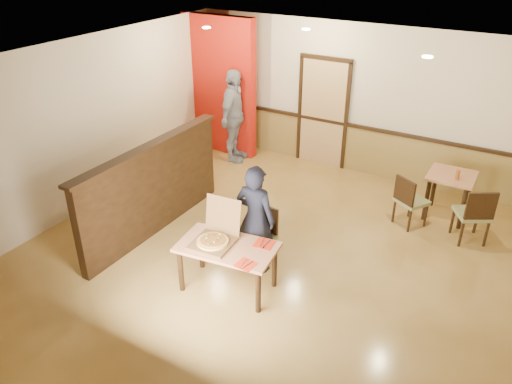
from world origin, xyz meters
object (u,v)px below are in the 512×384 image
side_chair_left (409,199)px  side_table (450,185)px  diner_chair (260,234)px  side_chair_right (475,213)px  diner (255,219)px  passerby (234,116)px  condiment (458,175)px  pizza_box (215,238)px  main_table (227,253)px

side_chair_left → side_table: bearing=-97.9°
diner_chair → side_chair_right: side_chair_right is taller
side_chair_left → diner: size_ratio=0.54×
diner → side_table: bearing=-127.9°
side_table → diner: bearing=-125.6°
side_chair_left → passerby: size_ratio=0.46×
side_table → diner: (-2.01, -2.80, 0.20)m
diner → condiment: 3.39m
side_table → side_chair_left: bearing=-128.6°
side_table → condiment: (0.09, -0.15, 0.26)m
diner → pizza_box: diner is taller
condiment → side_table: bearing=122.7°
side_chair_right → side_table: size_ratio=1.20×
main_table → diner_chair: (0.07, 0.72, -0.09)m
diner → condiment: bearing=-130.6°
main_table → passerby: (-2.17, 3.56, 0.37)m
side_chair_right → pizza_box: pizza_box is taller
side_table → condiment: condiment is taller
side_chair_left → diner: diner is taller
side_chair_right → pizza_box: 3.92m
side_chair_left → side_table: size_ratio=1.12×
side_chair_right → diner: bearing=10.6°
pizza_box → condiment: bearing=49.1°
main_table → pizza_box: 0.25m
side_chair_left → diner_chair: bearing=84.1°
side_chair_left → main_table: bearing=90.8°
main_table → condiment: condiment is taller
diner_chair → condiment: condiment is taller
side_table → passerby: size_ratio=0.41×
main_table → pizza_box: bearing=178.5°
side_chair_left → condiment: 0.83m
main_table → side_chair_right: 3.78m
side_chair_right → condiment: (-0.39, 0.46, 0.34)m
condiment → passerby: bearing=175.8°
diner → passerby: passerby is taller
side_chair_right → side_table: 0.78m
main_table → side_table: side_table is taller
side_chair_right → condiment: size_ratio=5.64×
passerby → condiment: (4.34, -0.32, -0.09)m
passerby → diner_chair: bearing=-154.6°
diner_chair → side_chair_right: bearing=44.4°
main_table → diner: diner is taller
side_chair_right → diner_chair: bearing=8.6°
side_chair_right → side_table: bearing=-82.2°
main_table → passerby: size_ratio=0.71×
main_table → side_chair_right: (2.57, 2.78, -0.06)m
diner → passerby: size_ratio=0.84×
side_chair_left → passerby: bearing=19.0°
side_table → diner: 3.45m
main_table → pizza_box: pizza_box is taller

